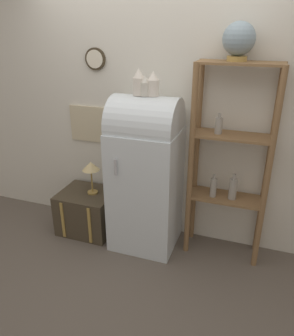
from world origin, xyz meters
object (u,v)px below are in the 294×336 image
at_px(suitcase_trunk, 88,211).
at_px(desk_lamp, 91,168).
at_px(globe, 239,40).
at_px(vase_right, 153,84).
at_px(refrigerator, 146,172).
at_px(vase_left, 139,83).
at_px(vase_center, 145,86).

xyz_separation_m(suitcase_trunk, desk_lamp, (0.07, 0.02, 0.52)).
distance_m(globe, vase_right, 0.76).
relative_size(refrigerator, globe, 5.12).
relative_size(suitcase_trunk, vase_left, 2.46).
distance_m(suitcase_trunk, vase_right, 1.58).
height_order(refrigerator, vase_right, vase_right).
height_order(globe, vase_left, globe).
bearing_deg(vase_right, vase_left, -174.84).
bearing_deg(refrigerator, vase_center, -104.80).
bearing_deg(vase_left, refrigerator, 1.66).
bearing_deg(vase_left, globe, 9.65).
bearing_deg(vase_center, refrigerator, 75.20).
distance_m(refrigerator, suitcase_trunk, 0.88).
bearing_deg(vase_center, globe, 11.04).
relative_size(vase_right, desk_lamp, 0.59).
bearing_deg(globe, suitcase_trunk, -174.53).
relative_size(vase_center, vase_right, 0.84).
distance_m(globe, vase_left, 0.88).
relative_size(refrigerator, desk_lamp, 4.28).
bearing_deg(desk_lamp, vase_left, -2.08).
distance_m(globe, vase_center, 0.84).
distance_m(vase_left, vase_center, 0.06).
height_order(refrigerator, vase_left, vase_left).
bearing_deg(vase_left, vase_center, -8.03).
height_order(globe, desk_lamp, globe).
distance_m(refrigerator, vase_right, 0.83).
distance_m(refrigerator, vase_left, 0.84).
xyz_separation_m(vase_left, vase_right, (0.13, 0.01, -0.01)).
bearing_deg(vase_right, globe, 10.51).
relative_size(suitcase_trunk, vase_right, 2.70).
xyz_separation_m(suitcase_trunk, vase_left, (0.61, -0.00, 1.41)).
bearing_deg(suitcase_trunk, globe, 5.47).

